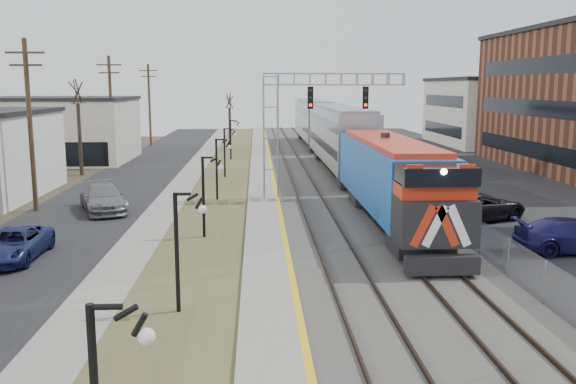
{
  "coord_description": "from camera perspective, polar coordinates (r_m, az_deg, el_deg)",
  "views": [
    {
      "loc": [
        -1.4,
        -11.09,
        7.31
      ],
      "look_at": [
        -0.01,
        15.96,
        2.6
      ],
      "focal_mm": 38.0,
      "sensor_mm": 36.0,
      "label": 1
    }
  ],
  "objects": [
    {
      "name": "street_west",
      "position": [
        47.74,
        -15.13,
        0.74
      ],
      "size": [
        7.0,
        120.0,
        0.04
      ],
      "primitive_type": "cube",
      "color": "black",
      "rests_on": "ground"
    },
    {
      "name": "sidewalk",
      "position": [
        46.99,
        -9.76,
        0.82
      ],
      "size": [
        2.0,
        120.0,
        0.08
      ],
      "primitive_type": "cube",
      "color": "gray",
      "rests_on": "ground"
    },
    {
      "name": "grass_median",
      "position": [
        46.73,
        -6.1,
        0.84
      ],
      "size": [
        4.0,
        120.0,
        0.06
      ],
      "primitive_type": "cube",
      "color": "#4B502A",
      "rests_on": "ground"
    },
    {
      "name": "platform",
      "position": [
        46.64,
        -2.42,
        0.99
      ],
      "size": [
        2.0,
        120.0,
        0.24
      ],
      "primitive_type": "cube",
      "color": "gray",
      "rests_on": "ground"
    },
    {
      "name": "ballast_bed",
      "position": [
        46.96,
        3.69,
        1.01
      ],
      "size": [
        8.0,
        120.0,
        0.2
      ],
      "primitive_type": "cube",
      "color": "#595651",
      "rests_on": "ground"
    },
    {
      "name": "parking_lot",
      "position": [
        49.8,
        17.54,
        0.98
      ],
      "size": [
        16.0,
        120.0,
        0.04
      ],
      "primitive_type": "cube",
      "color": "black",
      "rests_on": "ground"
    },
    {
      "name": "platform_edge",
      "position": [
        46.64,
        -1.34,
        1.15
      ],
      "size": [
        0.24,
        120.0,
        0.01
      ],
      "primitive_type": "cube",
      "color": "gold",
      "rests_on": "platform"
    },
    {
      "name": "track_near",
      "position": [
        46.74,
        1.26,
        1.2
      ],
      "size": [
        1.58,
        120.0,
        0.15
      ],
      "color": "#2D2119",
      "rests_on": "ballast_bed"
    },
    {
      "name": "track_far",
      "position": [
        47.13,
        5.51,
        1.23
      ],
      "size": [
        1.58,
        120.0,
        0.15
      ],
      "color": "#2D2119",
      "rests_on": "ballast_bed"
    },
    {
      "name": "train",
      "position": [
        55.2,
        4.26,
        5.24
      ],
      "size": [
        3.0,
        63.05,
        5.33
      ],
      "color": "#1555B2",
      "rests_on": "ground"
    },
    {
      "name": "signal_gantry",
      "position": [
        39.2,
        0.9,
        7.34
      ],
      "size": [
        9.0,
        1.07,
        8.15
      ],
      "color": "gray",
      "rests_on": "ground"
    },
    {
      "name": "lampposts",
      "position": [
        29.96,
        -7.87,
        -0.44
      ],
      "size": [
        0.14,
        62.14,
        4.0
      ],
      "color": "black",
      "rests_on": "ground"
    },
    {
      "name": "utility_poles",
      "position": [
        38.46,
        -22.97,
        5.64
      ],
      "size": [
        0.28,
        80.28,
        10.0
      ],
      "color": "#4C3823",
      "rests_on": "ground"
    },
    {
      "name": "fence",
      "position": [
        47.52,
        8.74,
        1.87
      ],
      "size": [
        0.04,
        120.0,
        1.6
      ],
      "primitive_type": "cube",
      "color": "gray",
      "rests_on": "ground"
    },
    {
      "name": "bare_trees",
      "position": [
        51.46,
        -15.62,
        4.36
      ],
      "size": [
        12.3,
        42.3,
        5.95
      ],
      "color": "#382D23",
      "rests_on": "ground"
    },
    {
      "name": "car_lot_c",
      "position": [
        35.01,
        17.35,
        -1.34
      ],
      "size": [
        6.17,
        4.7,
        1.56
      ],
      "primitive_type": "imported",
      "rotation": [
        0.0,
        0.0,
        2.01
      ],
      "color": "black",
      "rests_on": "ground"
    },
    {
      "name": "car_lot_d",
      "position": [
        29.8,
        25.24,
        -3.8
      ],
      "size": [
        5.3,
        2.37,
        1.51
      ],
      "primitive_type": "imported",
      "rotation": [
        0.0,
        0.0,
        1.52
      ],
      "color": "#191753",
      "rests_on": "ground"
    },
    {
      "name": "car_lot_e",
      "position": [
        46.32,
        12.23,
        1.41
      ],
      "size": [
        4.05,
        1.76,
        1.36
      ],
      "primitive_type": "imported",
      "rotation": [
        0.0,
        0.0,
        1.61
      ],
      "color": "gray",
      "rests_on": "ground"
    },
    {
      "name": "car_lot_f",
      "position": [
        58.55,
        11.04,
        3.15
      ],
      "size": [
        4.14,
        1.93,
        1.31
      ],
      "primitive_type": "imported",
      "rotation": [
        0.0,
        0.0,
        1.71
      ],
      "color": "#0D4113",
      "rests_on": "ground"
    },
    {
      "name": "car_street_a",
      "position": [
        28.4,
        -24.31,
        -4.56
      ],
      "size": [
        2.23,
        4.8,
        1.33
      ],
      "primitive_type": "imported",
      "rotation": [
        0.0,
        0.0,
        0.0
      ],
      "color": "navy",
      "rests_on": "ground"
    },
    {
      "name": "car_street_b",
      "position": [
        37.43,
        -16.94,
        -0.59
      ],
      "size": [
        4.09,
        5.92,
        1.59
      ],
      "primitive_type": "imported",
      "rotation": [
        0.0,
        0.0,
        0.38
      ],
      "color": "slate",
      "rests_on": "ground"
    }
  ]
}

